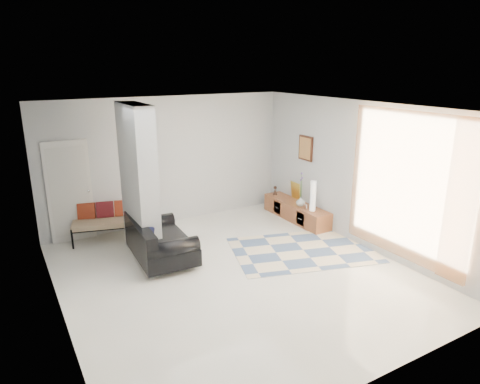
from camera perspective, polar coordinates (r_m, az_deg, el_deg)
floor at (r=7.43m, az=-0.52°, el=-10.91°), size 6.00×6.00×0.00m
ceiling at (r=6.61m, az=-0.59°, el=11.14°), size 6.00×6.00×0.00m
wall_back at (r=9.53m, az=-9.55°, el=4.09°), size 6.00×0.00×6.00m
wall_front at (r=4.71m, az=18.14°, el=-9.88°), size 6.00×0.00×6.00m
wall_left at (r=6.09m, az=-23.71°, el=-4.34°), size 0.00×6.00×6.00m
wall_right at (r=8.54m, az=15.70°, el=2.24°), size 0.00×6.00×6.00m
partition_column at (r=7.90m, az=-13.35°, el=1.26°), size 0.35×1.20×2.80m
hallway_door at (r=9.08m, az=-21.78°, el=0.02°), size 0.85×0.06×2.04m
curtain at (r=7.74m, az=21.35°, el=0.63°), size 0.00×2.55×2.55m
wall_art at (r=9.64m, az=8.76°, el=5.80°), size 0.04×0.45×0.55m
media_console at (r=9.90m, az=7.48°, el=-2.54°), size 0.45×1.97×0.80m
loveseat at (r=7.92m, az=-10.90°, el=-6.55°), size 1.03×1.66×0.76m
daybed at (r=9.07m, az=-16.83°, el=-3.47°), size 1.66×1.03×0.77m
area_rug at (r=8.39m, az=8.40°, el=-7.66°), size 3.05×2.47×0.01m
cylinder_lamp at (r=9.29m, az=9.71°, el=-0.52°), size 0.12×0.12×0.66m
bronze_figurine at (r=10.37m, az=4.70°, el=0.21°), size 0.12×0.12×0.21m
vase at (r=9.61m, az=8.08°, el=-1.26°), size 0.21×0.21×0.21m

